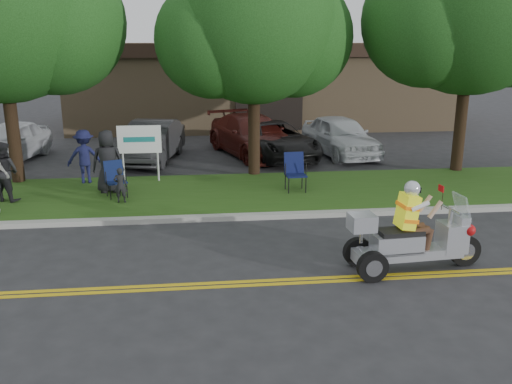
{
  "coord_description": "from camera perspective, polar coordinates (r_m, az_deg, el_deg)",
  "views": [
    {
      "loc": [
        -1.25,
        -9.13,
        4.08
      ],
      "look_at": [
        -0.02,
        2.0,
        0.96
      ],
      "focal_mm": 38.0,
      "sensor_mm": 36.0,
      "label": 1
    }
  ],
  "objects": [
    {
      "name": "parked_car_right",
      "position": [
        20.04,
        -0.37,
        5.98
      ],
      "size": [
        3.53,
        5.44,
        1.47
      ],
      "primitive_type": "imported",
      "rotation": [
        0.0,
        0.0,
        0.32
      ],
      "color": "#4C1611",
      "rests_on": "ground"
    },
    {
      "name": "tree_left",
      "position": [
        16.99,
        -25.24,
        16.77
      ],
      "size": [
        6.62,
        5.4,
        7.78
      ],
      "color": "#332114",
      "rests_on": "ground"
    },
    {
      "name": "spectator_adult_mid",
      "position": [
        15.24,
        -24.97,
        1.97
      ],
      "size": [
        0.92,
        0.83,
        1.54
      ],
      "primitive_type": "imported",
      "rotation": [
        0.0,
        0.0,
        2.73
      ],
      "color": "black",
      "rests_on": "grass_verge"
    },
    {
      "name": "tree_right",
      "position": [
        18.2,
        21.93,
        17.51
      ],
      "size": [
        6.86,
        5.6,
        8.07
      ],
      "color": "#332114",
      "rests_on": "ground"
    },
    {
      "name": "commercial_building",
      "position": [
        28.37,
        0.28,
        11.4
      ],
      "size": [
        18.0,
        8.2,
        4.0
      ],
      "color": "#9E7F5B",
      "rests_on": "ground"
    },
    {
      "name": "tree_mid",
      "position": [
        16.46,
        -0.03,
        16.82
      ],
      "size": [
        5.88,
        4.8,
        7.05
      ],
      "color": "#332114",
      "rests_on": "ground"
    },
    {
      "name": "child_left",
      "position": [
        14.16,
        -14.08,
        0.7
      ],
      "size": [
        0.33,
        0.22,
        0.9
      ],
      "primitive_type": "imported",
      "rotation": [
        0.0,
        0.0,
        3.14
      ],
      "color": "black",
      "rests_on": "grass_verge"
    },
    {
      "name": "ground",
      "position": [
        10.08,
        1.36,
        -8.3
      ],
      "size": [
        120.0,
        120.0,
        0.0
      ],
      "primitive_type": "plane",
      "color": "#28282B",
      "rests_on": "ground"
    },
    {
      "name": "spectator_chair_a",
      "position": [
        16.39,
        -17.59,
        3.59
      ],
      "size": [
        1.04,
        0.66,
        1.55
      ],
      "primitive_type": "imported",
      "rotation": [
        0.0,
        0.0,
        3.23
      ],
      "color": "#181A44",
      "rests_on": "grass_verge"
    },
    {
      "name": "lawn_chair_b",
      "position": [
        14.76,
        -14.62,
        1.58
      ],
      "size": [
        0.65,
        0.67,
        0.95
      ],
      "rotation": [
        0.0,
        0.0,
        0.38
      ],
      "color": "black",
      "rests_on": "grass_verge"
    },
    {
      "name": "centerline_far",
      "position": [
        9.69,
        1.69,
        -9.27
      ],
      "size": [
        60.0,
        0.1,
        0.01
      ],
      "primitive_type": "cube",
      "color": "gold",
      "rests_on": "ground"
    },
    {
      "name": "parked_car_left",
      "position": [
        19.37,
        -10.96,
        5.25
      ],
      "size": [
        2.28,
        4.45,
        1.4
      ],
      "primitive_type": "imported",
      "rotation": [
        0.0,
        0.0,
        -0.2
      ],
      "color": "#2B2B2D",
      "rests_on": "ground"
    },
    {
      "name": "parked_car_mid",
      "position": [
        19.57,
        1.86,
        5.48
      ],
      "size": [
        3.27,
        5.07,
        1.3
      ],
      "primitive_type": "imported",
      "rotation": [
        0.0,
        0.0,
        0.26
      ],
      "color": "black",
      "rests_on": "ground"
    },
    {
      "name": "business_sign",
      "position": [
        16.06,
        -12.17,
        5.12
      ],
      "size": [
        1.25,
        0.06,
        1.75
      ],
      "color": "silver",
      "rests_on": "ground"
    },
    {
      "name": "parked_car_far_left",
      "position": [
        20.85,
        -24.53,
        4.85
      ],
      "size": [
        2.28,
        4.31,
        1.4
      ],
      "primitive_type": "imported",
      "rotation": [
        0.0,
        0.0,
        -0.16
      ],
      "color": "silver",
      "rests_on": "ground"
    },
    {
      "name": "curb",
      "position": [
        12.88,
        -0.44,
        -2.59
      ],
      "size": [
        60.0,
        0.25,
        0.12
      ],
      "primitive_type": "cube",
      "color": "#A8A89E",
      "rests_on": "ground"
    },
    {
      "name": "centerline_near",
      "position": [
        9.55,
        1.83,
        -9.67
      ],
      "size": [
        60.0,
        0.1,
        0.01
      ],
      "primitive_type": "cube",
      "color": "gold",
      "rests_on": "ground"
    },
    {
      "name": "parked_car_far_right",
      "position": [
        20.24,
        8.85,
        5.87
      ],
      "size": [
        2.45,
        4.51,
        1.46
      ],
      "primitive_type": "imported",
      "rotation": [
        0.0,
        0.0,
        0.18
      ],
      "color": "silver",
      "rests_on": "ground"
    },
    {
      "name": "lawn_chair_a",
      "position": [
        14.91,
        4.1,
        2.41
      ],
      "size": [
        0.57,
        0.59,
        1.04
      ],
      "rotation": [
        0.0,
        0.0,
        0.05
      ],
      "color": "black",
      "rests_on": "grass_verge"
    },
    {
      "name": "trike_scooter",
      "position": [
        10.28,
        15.89,
        -4.84
      ],
      "size": [
        2.61,
        0.9,
        1.71
      ],
      "rotation": [
        0.0,
        0.0,
        0.08
      ],
      "color": "black",
      "rests_on": "ground"
    },
    {
      "name": "spectator_chair_b",
      "position": [
        15.13,
        -15.35,
        3.13
      ],
      "size": [
        0.87,
        0.59,
        1.71
      ],
      "primitive_type": "imported",
      "rotation": [
        0.0,
        0.0,
        3.2
      ],
      "color": "black",
      "rests_on": "grass_verge"
    },
    {
      "name": "grass_verge",
      "position": [
        14.93,
        -1.29,
        -0.05
      ],
      "size": [
        60.0,
        4.0,
        0.1
      ],
      "primitive_type": "cube",
      "color": "#285316",
      "rests_on": "ground"
    }
  ]
}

